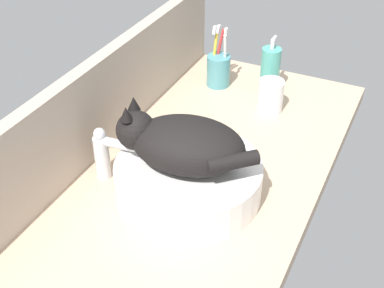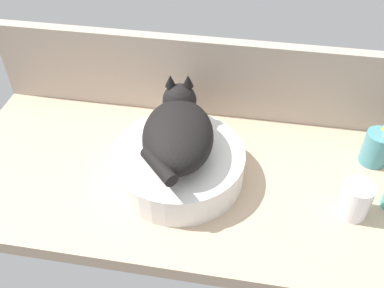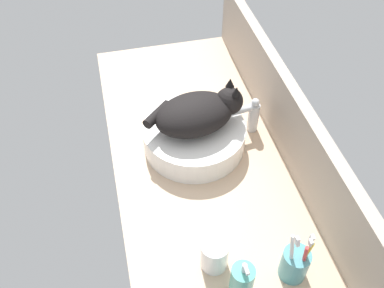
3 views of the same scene
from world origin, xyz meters
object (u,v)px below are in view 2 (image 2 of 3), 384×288
(toothbrush_cup, at_px, (377,146))
(water_glass, at_px, (355,201))
(cat, at_px, (178,131))
(faucet, at_px, (183,106))
(sink_basin, at_px, (179,164))

(toothbrush_cup, xyz_separation_m, water_glass, (-0.07, -0.19, -0.01))
(cat, distance_m, faucet, 0.20)
(faucet, bearing_deg, sink_basin, -82.77)
(faucet, relative_size, toothbrush_cup, 0.73)
(sink_basin, bearing_deg, cat, 102.30)
(cat, height_order, toothbrush_cup, cat)
(water_glass, bearing_deg, sink_basin, 173.44)
(cat, height_order, faucet, cat)
(faucet, height_order, toothbrush_cup, toothbrush_cup)
(sink_basin, bearing_deg, faucet, 97.23)
(cat, xyz_separation_m, faucet, (-0.02, 0.19, -0.07))
(sink_basin, xyz_separation_m, cat, (-0.00, 0.01, 0.10))
(toothbrush_cup, relative_size, water_glass, 2.01)
(faucet, xyz_separation_m, water_glass, (0.45, -0.25, -0.03))
(sink_basin, height_order, cat, cat)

